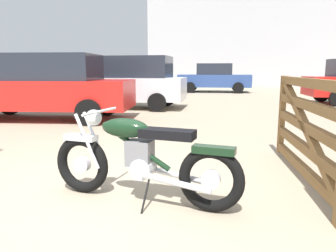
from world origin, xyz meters
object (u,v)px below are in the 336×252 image
object	(u,v)px
timber_gate	(315,129)
silver_sedan_mid	(214,78)
vintage_motorcycle	(140,159)
red_hatchback_near	(39,85)
blue_hatchback_right	(103,78)
white_estate_far	(131,82)

from	to	relation	value
timber_gate	silver_sedan_mid	size ratio (longest dim) A/B	0.58
vintage_motorcycle	timber_gate	world-z (taller)	timber_gate
red_hatchback_near	blue_hatchback_right	distance (m)	7.40
vintage_motorcycle	red_hatchback_near	bearing A→B (deg)	-39.81
red_hatchback_near	timber_gate	bearing A→B (deg)	-41.53
red_hatchback_near	white_estate_far	distance (m)	3.36
timber_gate	white_estate_far	bearing A→B (deg)	26.44
blue_hatchback_right	silver_sedan_mid	distance (m)	6.70
vintage_motorcycle	silver_sedan_mid	bearing A→B (deg)	-80.48
red_hatchback_near	vintage_motorcycle	bearing A→B (deg)	-55.94
silver_sedan_mid	timber_gate	bearing A→B (deg)	-85.28
red_hatchback_near	blue_hatchback_right	bearing A→B (deg)	92.26
vintage_motorcycle	timber_gate	size ratio (longest dim) A/B	0.82
vintage_motorcycle	silver_sedan_mid	distance (m)	16.26
red_hatchback_near	white_estate_far	world-z (taller)	white_estate_far
red_hatchback_near	white_estate_far	bearing A→B (deg)	54.04
timber_gate	red_hatchback_near	bearing A→B (deg)	50.22
white_estate_far	vintage_motorcycle	bearing A→B (deg)	107.68
red_hatchback_near	silver_sedan_mid	bearing A→B (deg)	63.52
white_estate_far	blue_hatchback_right	size ratio (longest dim) A/B	0.98
vintage_motorcycle	blue_hatchback_right	world-z (taller)	blue_hatchback_right
vintage_motorcycle	silver_sedan_mid	xyz separation A→B (m)	(-1.32, 16.20, 0.38)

